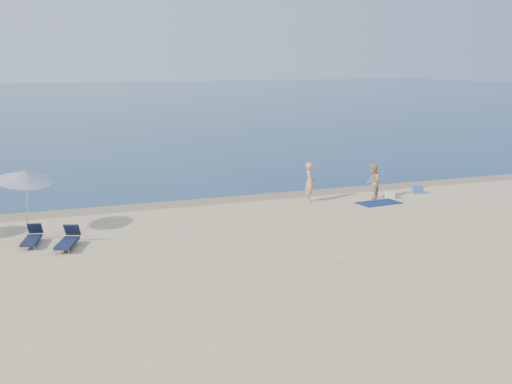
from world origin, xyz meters
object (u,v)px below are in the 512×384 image
at_px(person_left, 310,182).
at_px(umbrella_near, 24,176).
at_px(blue_cooler, 418,190).
at_px(person_right, 373,182).

bearing_deg(person_left, umbrella_near, 123.44).
distance_m(person_left, blue_cooler, 5.74).
xyz_separation_m(person_right, umbrella_near, (-15.07, -1.04, 1.41)).
relative_size(person_left, blue_cooler, 3.80).
bearing_deg(person_left, person_right, -72.93).
distance_m(person_right, blue_cooler, 2.79).
distance_m(blue_cooler, umbrella_near, 17.94).
bearing_deg(blue_cooler, umbrella_near, -153.24).
bearing_deg(person_right, blue_cooler, 134.68).
xyz_separation_m(person_left, blue_cooler, (5.69, -0.16, -0.73)).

